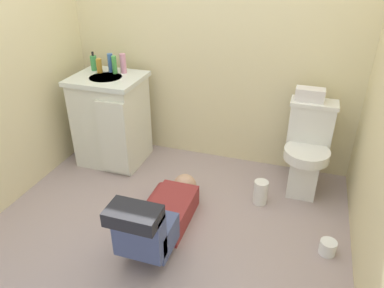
% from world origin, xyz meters
% --- Properties ---
extents(ground_plane, '(3.05, 3.10, 0.04)m').
position_xyz_m(ground_plane, '(0.00, 0.00, -0.02)').
color(ground_plane, '#A18D8B').
extents(wall_back, '(2.71, 0.08, 2.40)m').
position_xyz_m(wall_back, '(0.00, 1.09, 1.20)').
color(wall_back, beige).
rests_on(wall_back, ground_plane).
extents(toilet, '(0.36, 0.46, 0.75)m').
position_xyz_m(toilet, '(0.90, 0.76, 0.37)').
color(toilet, white).
rests_on(toilet, ground_plane).
extents(vanity_cabinet, '(0.60, 0.53, 0.82)m').
position_xyz_m(vanity_cabinet, '(-0.82, 0.69, 0.42)').
color(vanity_cabinet, silver).
rests_on(vanity_cabinet, ground_plane).
extents(faucet, '(0.02, 0.02, 0.10)m').
position_xyz_m(faucet, '(-0.82, 0.84, 0.87)').
color(faucet, silver).
rests_on(faucet, vanity_cabinet).
extents(person_plumber, '(0.39, 1.06, 0.52)m').
position_xyz_m(person_plumber, '(-0.00, -0.16, 0.18)').
color(person_plumber, maroon).
rests_on(person_plumber, ground_plane).
extents(tissue_box, '(0.22, 0.11, 0.10)m').
position_xyz_m(tissue_box, '(0.85, 0.85, 0.80)').
color(tissue_box, silver).
rests_on(tissue_box, toilet).
extents(soap_dispenser, '(0.06, 0.06, 0.17)m').
position_xyz_m(soap_dispenser, '(-1.01, 0.82, 0.89)').
color(soap_dispenser, '#409C50').
rests_on(soap_dispenser, vanity_cabinet).
extents(bottle_amber, '(0.05, 0.05, 0.12)m').
position_xyz_m(bottle_amber, '(-0.93, 0.77, 0.88)').
color(bottle_amber, '#C28A2D').
rests_on(bottle_amber, vanity_cabinet).
extents(bottle_blue, '(0.05, 0.05, 0.16)m').
position_xyz_m(bottle_blue, '(-0.85, 0.82, 0.90)').
color(bottle_blue, '#406BB7').
rests_on(bottle_blue, vanity_cabinet).
extents(bottle_green, '(0.04, 0.04, 0.15)m').
position_xyz_m(bottle_green, '(-0.79, 0.79, 0.90)').
color(bottle_green, green).
rests_on(bottle_green, vanity_cabinet).
extents(bottle_pink, '(0.05, 0.05, 0.17)m').
position_xyz_m(bottle_pink, '(-0.73, 0.83, 0.90)').
color(bottle_pink, pink).
rests_on(bottle_pink, vanity_cabinet).
extents(paper_towel_roll, '(0.11, 0.11, 0.20)m').
position_xyz_m(paper_towel_roll, '(0.60, 0.44, 0.10)').
color(paper_towel_roll, white).
rests_on(paper_towel_roll, ground_plane).
extents(toilet_paper_roll, '(0.11, 0.11, 0.10)m').
position_xyz_m(toilet_paper_roll, '(1.11, 0.03, 0.05)').
color(toilet_paper_roll, white).
rests_on(toilet_paper_roll, ground_plane).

